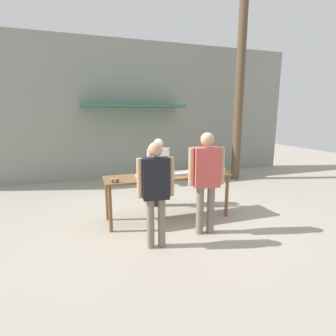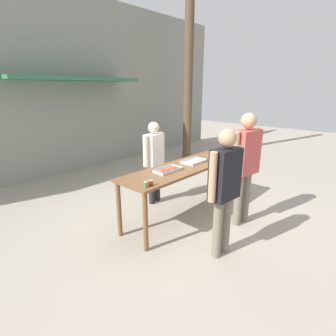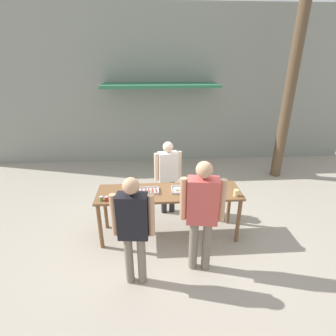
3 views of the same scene
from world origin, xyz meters
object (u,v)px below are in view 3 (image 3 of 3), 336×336
at_px(food_tray_buns, 184,190).
at_px(person_customer_holding_hotdog, 133,224).
at_px(utility_pole, 298,43).
at_px(condiment_jar_ketchup, 107,199).
at_px(beer_cup, 236,193).
at_px(person_server_behind_table, 168,172).
at_px(condiment_jar_mustard, 101,199).
at_px(person_customer_with_cup, 202,209).
at_px(food_tray_sausages, 146,191).

distance_m(food_tray_buns, person_customer_holding_hotdog, 1.39).
bearing_deg(utility_pole, condiment_jar_ketchup, -147.08).
bearing_deg(person_customer_holding_hotdog, food_tray_buns, -121.36).
distance_m(beer_cup, person_server_behind_table, 1.51).
distance_m(condiment_jar_mustard, condiment_jar_ketchup, 0.09).
bearing_deg(utility_pole, person_customer_with_cup, -129.58).
relative_size(food_tray_sausages, person_customer_holding_hotdog, 0.27).
bearing_deg(food_tray_buns, person_customer_holding_hotdog, -126.64).
xyz_separation_m(person_customer_holding_hotdog, utility_pole, (3.80, 3.62, 2.39)).
distance_m(condiment_jar_ketchup, person_customer_with_cup, 1.61).
bearing_deg(beer_cup, person_server_behind_table, 137.03).
xyz_separation_m(condiment_jar_ketchup, person_customer_with_cup, (1.48, -0.62, 0.13)).
distance_m(person_server_behind_table, utility_pole, 4.40).
height_order(food_tray_sausages, utility_pole, utility_pole).
xyz_separation_m(food_tray_buns, person_customer_with_cup, (0.16, -0.90, 0.16)).
relative_size(condiment_jar_ketchup, person_customer_with_cup, 0.04).
xyz_separation_m(condiment_jar_mustard, person_customer_with_cup, (1.57, -0.63, 0.13)).
distance_m(condiment_jar_ketchup, person_customer_holding_hotdog, 0.98).
xyz_separation_m(food_tray_buns, condiment_jar_ketchup, (-1.32, -0.27, 0.02)).
xyz_separation_m(beer_cup, utility_pole, (2.10, 2.76, 2.44)).
bearing_deg(person_customer_with_cup, condiment_jar_ketchup, -14.46).
distance_m(condiment_jar_ketchup, person_server_behind_table, 1.52).
distance_m(food_tray_sausages, person_customer_holding_hotdog, 1.13).
xyz_separation_m(food_tray_sausages, person_server_behind_table, (0.45, 0.78, 0.02)).
bearing_deg(beer_cup, food_tray_buns, 163.88).
bearing_deg(beer_cup, condiment_jar_mustard, -179.68).
bearing_deg(beer_cup, utility_pole, 52.76).
height_order(person_server_behind_table, person_customer_with_cup, person_customer_with_cup).
bearing_deg(person_server_behind_table, condiment_jar_mustard, -148.52).
xyz_separation_m(condiment_jar_mustard, person_server_behind_table, (1.18, 1.04, -0.01)).
bearing_deg(food_tray_sausages, person_server_behind_table, 59.90).
bearing_deg(utility_pole, food_tray_buns, -139.87).
height_order(person_customer_holding_hotdog, person_customer_with_cup, person_customer_with_cup).
bearing_deg(beer_cup, person_customer_holding_hotdog, -153.16).
distance_m(person_customer_holding_hotdog, person_customer_with_cup, 1.01).
distance_m(condiment_jar_mustard, beer_cup, 2.28).
bearing_deg(person_server_behind_table, person_customer_with_cup, -86.92).
bearing_deg(food_tray_sausages, condiment_jar_mustard, -160.08).
bearing_deg(person_customer_holding_hotdog, utility_pole, -131.12).
height_order(beer_cup, utility_pole, utility_pole).
bearing_deg(person_customer_with_cup, person_customer_holding_hotdog, 20.83).
relative_size(food_tray_buns, person_customer_with_cup, 0.24).
distance_m(food_tray_sausages, condiment_jar_ketchup, 0.70).
bearing_deg(condiment_jar_ketchup, person_customer_with_cup, -22.87).
relative_size(person_server_behind_table, person_customer_holding_hotdog, 0.92).
bearing_deg(food_tray_sausages, person_customer_holding_hotdog, -97.83).
relative_size(beer_cup, person_customer_holding_hotdog, 0.07).
relative_size(food_tray_buns, condiment_jar_mustard, 5.36).
height_order(condiment_jar_ketchup, person_server_behind_table, person_server_behind_table).
distance_m(beer_cup, person_customer_holding_hotdog, 1.91).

